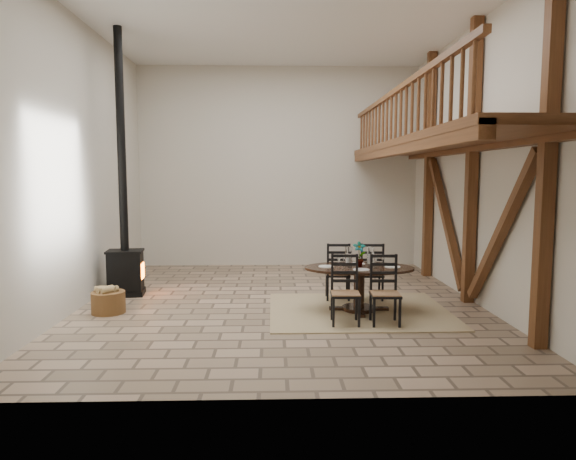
{
  "coord_description": "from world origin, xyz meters",
  "views": [
    {
      "loc": [
        -0.15,
        -9.04,
        2.28
      ],
      "look_at": [
        0.13,
        0.4,
        1.28
      ],
      "focal_mm": 32.0,
      "sensor_mm": 36.0,
      "label": 1
    }
  ],
  "objects_px": {
    "dining_table": "(359,286)",
    "log_stack": "(118,285)",
    "log_basket": "(108,301)",
    "wood_stove": "(124,237)"
  },
  "relations": [
    {
      "from": "dining_table",
      "to": "log_basket",
      "type": "height_order",
      "value": "dining_table"
    },
    {
      "from": "dining_table",
      "to": "log_basket",
      "type": "xyz_separation_m",
      "value": [
        -4.2,
        0.01,
        -0.24
      ]
    },
    {
      "from": "log_basket",
      "to": "wood_stove",
      "type": "bearing_deg",
      "value": 93.19
    },
    {
      "from": "wood_stove",
      "to": "dining_table",
      "type": "bearing_deg",
      "value": -23.41
    },
    {
      "from": "dining_table",
      "to": "wood_stove",
      "type": "xyz_separation_m",
      "value": [
        -4.28,
        1.31,
        0.69
      ]
    },
    {
      "from": "dining_table",
      "to": "log_stack",
      "type": "relative_size",
      "value": 5.35
    },
    {
      "from": "dining_table",
      "to": "log_stack",
      "type": "distance_m",
      "value": 4.87
    },
    {
      "from": "wood_stove",
      "to": "log_basket",
      "type": "xyz_separation_m",
      "value": [
        0.07,
        -1.3,
        -0.92
      ]
    },
    {
      "from": "wood_stove",
      "to": "log_basket",
      "type": "distance_m",
      "value": 1.59
    },
    {
      "from": "dining_table",
      "to": "log_stack",
      "type": "bearing_deg",
      "value": 162.34
    }
  ]
}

